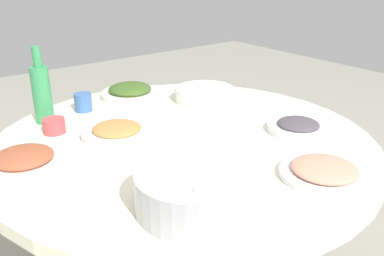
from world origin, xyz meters
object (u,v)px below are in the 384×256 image
dish_eggplant (298,127)px  tea_cup_far (83,102)px  soup_bowl (205,95)px  dish_stirfry (24,160)px  dish_shrimp (324,171)px  round_dining_table (184,162)px  dish_tofu_braise (117,131)px  tea_cup_near (54,126)px  rice_bowl (193,190)px  dish_greens (130,92)px  green_bottle (42,93)px

dish_eggplant → tea_cup_far: 0.83m
soup_bowl → dish_stirfry: soup_bowl is taller
dish_shrimp → tea_cup_far: tea_cup_far is taller
round_dining_table → dish_tofu_braise: (0.15, 0.17, 0.11)m
dish_stirfry → tea_cup_near: size_ratio=3.20×
soup_bowl → rice_bowl: bearing=138.8°
dish_greens → green_bottle: size_ratio=0.88×
dish_stirfry → dish_shrimp: 0.86m
dish_eggplant → dish_shrimp: 0.33m
dish_greens → green_bottle: green_bottle is taller
rice_bowl → dish_greens: rice_bowl is taller
dish_tofu_braise → dish_stirfry: dish_stirfry is taller
rice_bowl → dish_shrimp: rice_bowl is taller
round_dining_table → dish_shrimp: size_ratio=5.18×
green_bottle → tea_cup_far: green_bottle is taller
tea_cup_far → dish_eggplant: bearing=-142.6°
soup_bowl → dish_shrimp: size_ratio=0.99×
dish_tofu_braise → dish_greens: (0.35, -0.25, 0.01)m
soup_bowl → dish_tofu_braise: bearing=103.0°
dish_shrimp → green_bottle: (0.89, 0.46, 0.10)m
rice_bowl → dish_eggplant: (0.16, -0.59, -0.03)m
round_dining_table → dish_greens: dish_greens is taller
tea_cup_near → tea_cup_far: tea_cup_far is taller
dish_stirfry → dish_tofu_braise: bearing=-85.2°
dish_eggplant → dish_tofu_braise: (0.35, 0.52, 0.00)m
green_bottle → round_dining_table: bearing=-143.8°
soup_bowl → dish_tofu_braise: 0.49m
dish_tofu_braise → tea_cup_near: bearing=44.2°
dish_tofu_braise → dish_stirfry: size_ratio=0.98×
dish_eggplant → dish_shrimp: (-0.26, 0.20, -0.00)m
dish_greens → tea_cup_far: size_ratio=3.49×
dish_tofu_braise → tea_cup_near: 0.22m
round_dining_table → tea_cup_near: tea_cup_near is taller
tea_cup_far → round_dining_table: bearing=-161.6°
soup_bowl → green_bottle: size_ratio=0.87×
dish_tofu_braise → dish_greens: size_ratio=0.97×
soup_bowl → dish_greens: (0.24, 0.22, -0.00)m
dish_greens → dish_shrimp: bearing=-176.2°
round_dining_table → dish_tofu_braise: dish_tofu_braise is taller
dish_shrimp → tea_cup_far: bearing=18.1°
dish_stirfry → tea_cup_far: size_ratio=3.44×
round_dining_table → dish_shrimp: dish_shrimp is taller
rice_bowl → tea_cup_near: (0.67, 0.09, -0.03)m
rice_bowl → dish_eggplant: size_ratio=1.34×
round_dining_table → soup_bowl: (0.26, -0.30, 0.12)m
dish_eggplant → green_bottle: size_ratio=0.75×
rice_bowl → dish_stirfry: 0.55m
dish_eggplant → tea_cup_near: bearing=53.1°
round_dining_table → dish_stirfry: bearing=75.9°
dish_eggplant → dish_stirfry: dish_stirfry is taller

